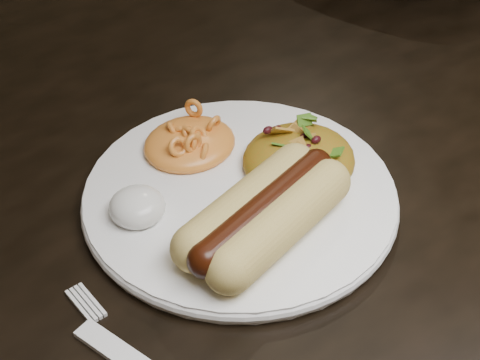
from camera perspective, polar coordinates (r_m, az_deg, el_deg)
table at (r=0.70m, az=3.41°, el=-3.09°), size 1.60×0.90×0.75m
plate at (r=0.58m, az=0.00°, el=-1.23°), size 0.31×0.31×0.01m
hotdog at (r=0.53m, az=1.92°, el=-2.53°), size 0.13×0.09×0.03m
mac_and_cheese at (r=0.61m, az=-3.98°, el=3.65°), size 0.09×0.09×0.03m
sour_cream at (r=0.55m, az=-8.02°, el=-1.69°), size 0.05×0.05×0.03m
taco_salad at (r=0.59m, az=4.64°, el=2.30°), size 0.09×0.09×0.04m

